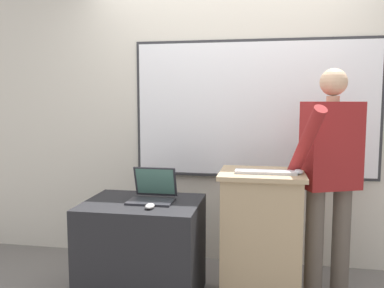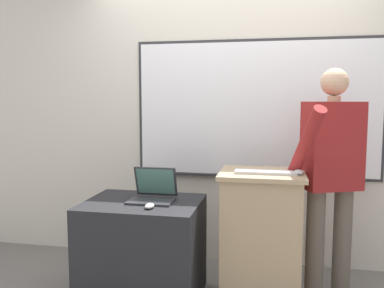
% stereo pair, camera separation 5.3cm
% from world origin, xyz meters
% --- Properties ---
extents(back_wall, '(6.40, 0.17, 2.65)m').
position_xyz_m(back_wall, '(0.01, 1.13, 1.33)').
color(back_wall, beige).
rests_on(back_wall, ground_plane).
extents(lectern_podium, '(0.58, 0.49, 0.96)m').
position_xyz_m(lectern_podium, '(0.29, 0.32, 0.48)').
color(lectern_podium, tan).
rests_on(lectern_podium, ground_plane).
extents(side_desk, '(0.83, 0.66, 0.73)m').
position_xyz_m(side_desk, '(-0.55, 0.23, 0.36)').
color(side_desk, black).
rests_on(side_desk, ground_plane).
extents(person_presenter, '(0.57, 0.65, 1.67)m').
position_xyz_m(person_presenter, '(0.77, 0.47, 0.96)').
color(person_presenter, brown).
rests_on(person_presenter, ground_plane).
extents(laptop, '(0.32, 0.28, 0.24)m').
position_xyz_m(laptop, '(-0.49, 0.28, 0.80)').
color(laptop, '#28282D').
rests_on(laptop, side_desk).
extents(wireless_keyboard, '(0.41, 0.12, 0.02)m').
position_xyz_m(wireless_keyboard, '(0.31, 0.26, 0.97)').
color(wireless_keyboard, silver).
rests_on(wireless_keyboard, lectern_podium).
extents(computer_mouse_by_laptop, '(0.06, 0.10, 0.03)m').
position_xyz_m(computer_mouse_by_laptop, '(-0.45, 0.06, 0.75)').
color(computer_mouse_by_laptop, silver).
rests_on(computer_mouse_by_laptop, side_desk).
extents(computer_mouse_by_keyboard, '(0.06, 0.10, 0.03)m').
position_xyz_m(computer_mouse_by_keyboard, '(0.53, 0.28, 0.97)').
color(computer_mouse_by_keyboard, '#BCBCC1').
rests_on(computer_mouse_by_keyboard, lectern_podium).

